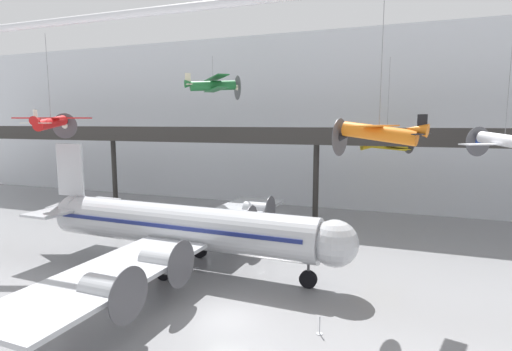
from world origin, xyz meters
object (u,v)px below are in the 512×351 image
object	(u,v)px
suspended_plane_red_highwing	(51,122)
suspended_plane_white_twin	(504,141)
airliner_silver_main	(178,226)
suspended_plane_green_biplane	(213,85)
suspended_plane_orange_highwing	(379,132)
suspended_plane_yellow_lowwing	(387,145)
stanchion_barrier	(320,329)

from	to	relation	value
suspended_plane_red_highwing	suspended_plane_white_twin	bearing A→B (deg)	-91.44
airliner_silver_main	suspended_plane_green_biplane	xyz separation A→B (m)	(-3.91, 14.78, 12.73)
suspended_plane_orange_highwing	suspended_plane_red_highwing	distance (m)	27.44
suspended_plane_white_twin	suspended_plane_yellow_lowwing	size ratio (longest dim) A/B	0.95
suspended_plane_green_biplane	suspended_plane_red_highwing	size ratio (longest dim) A/B	0.78
suspended_plane_yellow_lowwing	airliner_silver_main	bearing A→B (deg)	-155.12
airliner_silver_main	suspended_plane_yellow_lowwing	world-z (taller)	suspended_plane_yellow_lowwing
airliner_silver_main	suspended_plane_green_biplane	world-z (taller)	suspended_plane_green_biplane
suspended_plane_yellow_lowwing	stanchion_barrier	xyz separation A→B (m)	(-2.19, -27.50, -9.04)
suspended_plane_orange_highwing	suspended_plane_yellow_lowwing	bearing A→B (deg)	-74.05
suspended_plane_red_highwing	stanchion_barrier	bearing A→B (deg)	-122.02
suspended_plane_yellow_lowwing	suspended_plane_white_twin	bearing A→B (deg)	-74.31
suspended_plane_white_twin	suspended_plane_green_biplane	xyz separation A→B (m)	(-28.99, 3.59, 5.79)
suspended_plane_red_highwing	airliner_silver_main	bearing A→B (deg)	-104.72
suspended_plane_red_highwing	suspended_plane_green_biplane	bearing A→B (deg)	-46.36
airliner_silver_main	suspended_plane_red_highwing	bearing A→B (deg)	-173.11
suspended_plane_orange_highwing	suspended_plane_white_twin	world-z (taller)	suspended_plane_orange_highwing
airliner_silver_main	suspended_plane_orange_highwing	size ratio (longest dim) A/B	3.48
suspended_plane_yellow_lowwing	suspended_plane_red_highwing	world-z (taller)	suspended_plane_red_highwing
suspended_plane_orange_highwing	airliner_silver_main	bearing A→B (deg)	8.76
airliner_silver_main	suspended_plane_white_twin	size ratio (longest dim) A/B	3.20
suspended_plane_white_twin	suspended_plane_green_biplane	world-z (taller)	suspended_plane_green_biplane
suspended_plane_green_biplane	stanchion_barrier	world-z (taller)	suspended_plane_green_biplane
suspended_plane_yellow_lowwing	suspended_plane_red_highwing	bearing A→B (deg)	-169.96
suspended_plane_white_twin	suspended_plane_red_highwing	size ratio (longest dim) A/B	1.17
suspended_plane_white_twin	suspended_plane_green_biplane	distance (m)	29.78
airliner_silver_main	suspended_plane_yellow_lowwing	bearing A→B (deg)	55.88
suspended_plane_green_biplane	stanchion_barrier	bearing A→B (deg)	-90.03
suspended_plane_red_highwing	stanchion_barrier	distance (m)	28.02
stanchion_barrier	airliner_silver_main	bearing A→B (deg)	153.78
suspended_plane_orange_highwing	stanchion_barrier	world-z (taller)	suspended_plane_orange_highwing
suspended_plane_yellow_lowwing	suspended_plane_green_biplane	distance (m)	21.31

